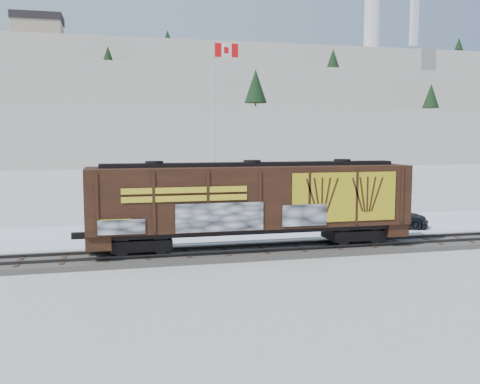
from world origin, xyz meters
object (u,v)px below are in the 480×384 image
object	(u,v)px
hopper_railcar	(252,200)
car_white	(248,220)
car_silver	(134,219)
car_dark	(387,216)
flagpole	(215,153)

from	to	relation	value
hopper_railcar	car_white	bearing A→B (deg)	77.54
car_silver	car_white	xyz separation A→B (m)	(7.35, -0.85, -0.18)
car_white	car_dark	size ratio (longest dim) A/B	0.75
hopper_railcar	car_white	distance (m)	7.64
flagpole	car_white	world-z (taller)	flagpole
flagpole	car_dark	xyz separation A→B (m)	(10.65, -6.38, -4.18)
hopper_railcar	car_silver	world-z (taller)	hopper_railcar
flagpole	hopper_railcar	bearing A→B (deg)	-91.85
flagpole	car_silver	xyz separation A→B (m)	(-6.17, -4.22, -4.12)
car_white	hopper_railcar	bearing A→B (deg)	162.56
flagpole	car_silver	distance (m)	8.53
car_white	car_dark	bearing A→B (deg)	-102.85
car_silver	car_white	bearing A→B (deg)	-110.87
car_silver	car_white	distance (m)	7.40
hopper_railcar	car_dark	distance (m)	12.66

